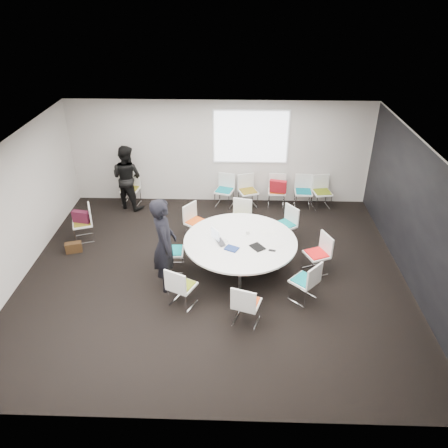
{
  "coord_description": "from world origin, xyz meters",
  "views": [
    {
      "loc": [
        0.45,
        -7.49,
        5.57
      ],
      "look_at": [
        0.2,
        0.4,
        1.0
      ],
      "focal_mm": 35.0,
      "sensor_mm": 36.0,
      "label": 1
    }
  ],
  "objects_px": {
    "chair_ring_a": "(316,261)",
    "chair_ring_c": "(240,224)",
    "chair_ring_d": "(196,229)",
    "chair_back_a": "(224,196)",
    "chair_back_b": "(248,197)",
    "chair_back_e": "(321,198)",
    "chair_ring_b": "(284,231)",
    "chair_ring_e": "(173,258)",
    "chair_ring_f": "(182,293)",
    "maroon_bag": "(81,217)",
    "chair_back_d": "(303,198)",
    "brown_bag": "(74,247)",
    "person_back": "(127,177)",
    "conference_table": "(240,247)",
    "laptop": "(223,242)",
    "chair_spare_left": "(84,229)",
    "cup": "(248,232)",
    "chair_ring_g": "(246,311)",
    "chair_ring_h": "(304,288)",
    "chair_person_back": "(131,195)",
    "chair_back_c": "(276,197)",
    "person_main": "(164,245)"
  },
  "relations": [
    {
      "from": "chair_ring_e",
      "to": "chair_person_back",
      "type": "height_order",
      "value": "same"
    },
    {
      "from": "chair_ring_f",
      "to": "chair_back_c",
      "type": "height_order",
      "value": "same"
    },
    {
      "from": "chair_ring_c",
      "to": "maroon_bag",
      "type": "relative_size",
      "value": 2.2
    },
    {
      "from": "chair_back_e",
      "to": "cup",
      "type": "relative_size",
      "value": 9.78
    },
    {
      "from": "chair_ring_h",
      "to": "person_main",
      "type": "height_order",
      "value": "person_main"
    },
    {
      "from": "chair_ring_d",
      "to": "chair_back_a",
      "type": "xyz_separation_m",
      "value": [
        0.61,
        1.75,
        0.0
      ]
    },
    {
      "from": "conference_table",
      "to": "cup",
      "type": "relative_size",
      "value": 26.27
    },
    {
      "from": "chair_ring_e",
      "to": "chair_back_d",
      "type": "bearing_deg",
      "value": 130.36
    },
    {
      "from": "chair_back_d",
      "to": "chair_person_back",
      "type": "xyz_separation_m",
      "value": [
        -4.69,
        0.02,
        0.0
      ]
    },
    {
      "from": "chair_spare_left",
      "to": "maroon_bag",
      "type": "height_order",
      "value": "chair_spare_left"
    },
    {
      "from": "conference_table",
      "to": "person_back",
      "type": "bearing_deg",
      "value": 136.92
    },
    {
      "from": "chair_back_b",
      "to": "chair_back_d",
      "type": "relative_size",
      "value": 1.0
    },
    {
      "from": "chair_ring_f",
      "to": "chair_person_back",
      "type": "height_order",
      "value": "same"
    },
    {
      "from": "chair_back_b",
      "to": "chair_back_e",
      "type": "distance_m",
      "value": 1.99
    },
    {
      "from": "cup",
      "to": "maroon_bag",
      "type": "height_order",
      "value": "cup"
    },
    {
      "from": "chair_spare_left",
      "to": "laptop",
      "type": "relative_size",
      "value": 2.68
    },
    {
      "from": "chair_ring_g",
      "to": "chair_back_b",
      "type": "bearing_deg",
      "value": 106.93
    },
    {
      "from": "chair_back_b",
      "to": "person_back",
      "type": "bearing_deg",
      "value": -17.61
    },
    {
      "from": "chair_ring_e",
      "to": "brown_bag",
      "type": "bearing_deg",
      "value": -106.81
    },
    {
      "from": "person_back",
      "to": "brown_bag",
      "type": "distance_m",
      "value": 2.51
    },
    {
      "from": "chair_back_b",
      "to": "chair_ring_c",
      "type": "bearing_deg",
      "value": 62.19
    },
    {
      "from": "chair_ring_d",
      "to": "laptop",
      "type": "relative_size",
      "value": 2.68
    },
    {
      "from": "chair_back_a",
      "to": "chair_back_d",
      "type": "xyz_separation_m",
      "value": [
        2.13,
        -0.01,
        0.0
      ]
    },
    {
      "from": "chair_ring_b",
      "to": "chair_back_d",
      "type": "bearing_deg",
      "value": -56.28
    },
    {
      "from": "chair_back_e",
      "to": "chair_ring_g",
      "type": "bearing_deg",
      "value": 55.66
    },
    {
      "from": "chair_ring_f",
      "to": "laptop",
      "type": "distance_m",
      "value": 1.41
    },
    {
      "from": "chair_ring_b",
      "to": "chair_ring_e",
      "type": "bearing_deg",
      "value": 79.22
    },
    {
      "from": "chair_back_d",
      "to": "chair_ring_f",
      "type": "bearing_deg",
      "value": 58.21
    },
    {
      "from": "chair_ring_g",
      "to": "chair_spare_left",
      "type": "height_order",
      "value": "same"
    },
    {
      "from": "chair_back_a",
      "to": "cup",
      "type": "relative_size",
      "value": 9.78
    },
    {
      "from": "chair_ring_h",
      "to": "chair_spare_left",
      "type": "height_order",
      "value": "same"
    },
    {
      "from": "chair_ring_c",
      "to": "chair_spare_left",
      "type": "relative_size",
      "value": 1.0
    },
    {
      "from": "chair_spare_left",
      "to": "cup",
      "type": "relative_size",
      "value": 9.78
    },
    {
      "from": "chair_back_a",
      "to": "brown_bag",
      "type": "distance_m",
      "value": 4.15
    },
    {
      "from": "chair_ring_a",
      "to": "chair_ring_c",
      "type": "height_order",
      "value": "same"
    },
    {
      "from": "chair_person_back",
      "to": "maroon_bag",
      "type": "height_order",
      "value": "chair_person_back"
    },
    {
      "from": "chair_ring_a",
      "to": "chair_ring_g",
      "type": "distance_m",
      "value": 2.21
    },
    {
      "from": "chair_ring_e",
      "to": "chair_ring_f",
      "type": "height_order",
      "value": "same"
    },
    {
      "from": "chair_back_c",
      "to": "chair_spare_left",
      "type": "relative_size",
      "value": 1.0
    },
    {
      "from": "conference_table",
      "to": "chair_ring_d",
      "type": "height_order",
      "value": "chair_ring_d"
    },
    {
      "from": "chair_ring_f",
      "to": "maroon_bag",
      "type": "height_order",
      "value": "chair_ring_f"
    },
    {
      "from": "chair_ring_h",
      "to": "maroon_bag",
      "type": "relative_size",
      "value": 2.2
    },
    {
      "from": "cup",
      "to": "chair_ring_g",
      "type": "bearing_deg",
      "value": -91.43
    },
    {
      "from": "chair_ring_b",
      "to": "chair_ring_h",
      "type": "relative_size",
      "value": 1.0
    },
    {
      "from": "chair_ring_b",
      "to": "cup",
      "type": "xyz_separation_m",
      "value": [
        -0.89,
        -0.91,
        0.5
      ]
    },
    {
      "from": "chair_ring_a",
      "to": "chair_ring_f",
      "type": "height_order",
      "value": "same"
    },
    {
      "from": "brown_bag",
      "to": "person_back",
      "type": "bearing_deg",
      "value": 70.36
    },
    {
      "from": "chair_ring_a",
      "to": "chair_ring_e",
      "type": "xyz_separation_m",
      "value": [
        -3.05,
        0.02,
        0.0
      ]
    },
    {
      "from": "chair_ring_h",
      "to": "chair_back_b",
      "type": "relative_size",
      "value": 1.0
    },
    {
      "from": "chair_ring_d",
      "to": "chair_back_a",
      "type": "distance_m",
      "value": 1.85
    }
  ]
}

